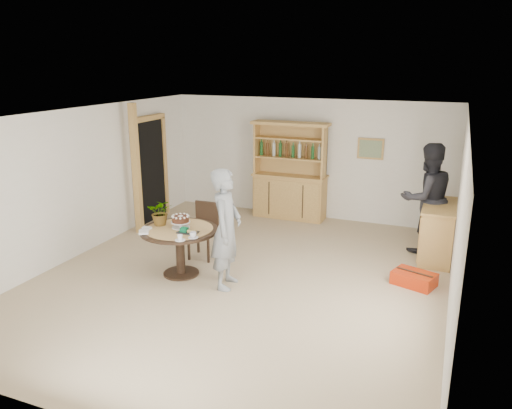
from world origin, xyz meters
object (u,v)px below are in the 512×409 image
at_px(hutch, 290,186).
at_px(sideboard, 438,231).
at_px(dining_table, 180,238).
at_px(adult_person, 427,198).
at_px(teen_boy, 226,229).
at_px(red_suitcase, 414,279).
at_px(dining_chair, 205,226).

bearing_deg(hutch, sideboard, -22.21).
relative_size(dining_table, adult_person, 0.62).
relative_size(teen_boy, red_suitcase, 2.57).
bearing_deg(dining_chair, sideboard, 18.35).
relative_size(dining_table, dining_chair, 1.27).
distance_m(adult_person, red_suitcase, 1.73).
height_order(sideboard, red_suitcase, sideboard).
relative_size(hutch, sideboard, 1.62).
distance_m(hutch, teen_boy, 3.59).
bearing_deg(hutch, red_suitcase, -41.89).
xyz_separation_m(sideboard, adult_person, (-0.24, 0.23, 0.49)).
bearing_deg(teen_boy, adult_person, -53.64).
relative_size(dining_table, teen_boy, 0.67).
distance_m(hutch, red_suitcase, 3.81).
bearing_deg(adult_person, sideboard, 101.93).
bearing_deg(hutch, adult_person, -19.77).
height_order(dining_table, adult_person, adult_person).
relative_size(sideboard, dining_table, 1.05).
bearing_deg(hutch, teen_boy, -86.68).
xyz_separation_m(dining_chair, adult_person, (3.45, 1.64, 0.43)).
xyz_separation_m(dining_chair, teen_boy, (0.85, -0.93, 0.36)).
relative_size(hutch, dining_chair, 2.16).
bearing_deg(sideboard, red_suitcase, -100.70).
distance_m(sideboard, adult_person, 0.59).
height_order(hutch, sideboard, hutch).
height_order(dining_chair, adult_person, adult_person).
bearing_deg(adult_person, dining_chair, -8.25).
height_order(teen_boy, red_suitcase, teen_boy).
relative_size(hutch, adult_person, 1.06).
distance_m(dining_table, dining_chair, 0.83).
bearing_deg(teen_boy, dining_chair, 34.16).
xyz_separation_m(hutch, teen_boy, (0.21, -3.58, 0.21)).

